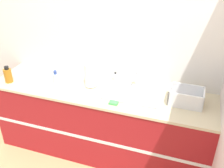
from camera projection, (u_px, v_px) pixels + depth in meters
ground_plane at (93, 167)px, 3.10m from camera, size 12.00×12.00×0.00m
wall_back at (111, 44)px, 3.01m from camera, size 4.92×0.06×2.60m
counter_cabinet at (102, 122)px, 3.14m from camera, size 2.54×0.66×0.88m
sink at (133, 93)px, 2.84m from camera, size 0.60×0.40×0.24m
paper_towel_roll at (90, 75)px, 2.93m from camera, size 0.13×0.13×0.28m
dish_rack at (186, 98)px, 2.66m from camera, size 0.34×0.23×0.16m
bottle_amber at (8, 75)px, 3.05m from camera, size 0.09×0.09×0.20m
bottle_clear at (56, 81)px, 2.91m from camera, size 0.07×0.07×0.22m
soap_dispenser at (115, 77)px, 3.09m from camera, size 0.06×0.06×0.11m
sponge at (114, 103)px, 2.67m from camera, size 0.09×0.06×0.02m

